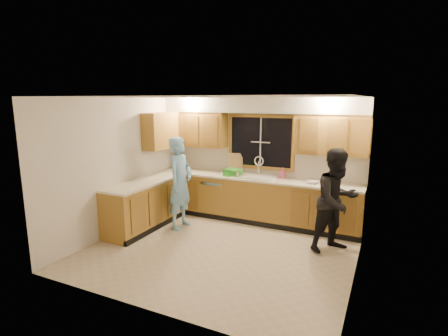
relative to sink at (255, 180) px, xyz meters
The scene contains 26 objects.
floor 1.82m from the sink, 90.00° to the right, with size 4.20×4.20×0.00m, color #BDAC91.
ceiling 2.29m from the sink, 90.00° to the right, with size 4.20×4.20×0.00m, color silver.
wall_back 0.49m from the sink, 90.00° to the left, with size 4.20×4.20×0.00m, color beige.
wall_left 2.67m from the sink, 142.62° to the right, with size 3.80×3.80×0.00m, color beige.
wall_right 2.67m from the sink, 37.38° to the right, with size 3.80×3.80×0.00m, color beige.
base_cabinets_back 0.42m from the sink, 90.00° to the right, with size 4.20×0.60×0.88m, color #A57830.
base_cabinets_left 2.23m from the sink, 145.12° to the right, with size 0.60×1.90×0.88m, color #A57830.
countertop_back 0.04m from the sink, 90.00° to the right, with size 4.20×0.63×0.04m, color beige.
countertop_left 2.18m from the sink, 144.90° to the right, with size 0.63×1.90×0.04m, color beige.
upper_cabinets_left 1.72m from the sink, behind, with size 1.35×0.33×0.75m, color #A57830.
upper_cabinets_right 1.72m from the sink, ahead, with size 1.35×0.33×0.75m, color #A57830.
upper_cabinets_return 2.21m from the sink, 165.94° to the right, with size 0.33×0.90×0.75m, color #A57830.
soffit 1.49m from the sink, 90.00° to the left, with size 4.20×0.35×0.30m, color beige.
window_frame 0.79m from the sink, 90.00° to the left, with size 1.44×0.03×1.14m.
sink is the anchor object (origin of this frame).
dishwasher 0.96m from the sink, behind, with size 0.60×0.56×0.82m, color white.
stove 2.60m from the sink, 134.61° to the right, with size 0.58×0.75×0.90m, color white.
man 1.52m from the sink, 140.15° to the right, with size 0.65×0.42×1.77m, color #76B3DF.
woman 1.88m from the sink, 25.02° to the right, with size 0.83×0.65×1.71m, color black.
knife_block 1.74m from the sink, behind, with size 0.13×0.10×0.23m, color olive.
cutting_board 0.64m from the sink, 158.27° to the left, with size 0.32×0.02×0.42m, color tan.
dish_crate 0.49m from the sink, 167.33° to the right, with size 0.31×0.29×0.14m, color green.
soap_bottle 0.57m from the sink, 21.04° to the left, with size 0.09×0.09×0.20m, color #E05585.
bowl 1.17m from the sink, ahead, with size 0.21×0.21×0.05m, color silver.
can_left 0.47m from the sink, 151.38° to the right, with size 0.06×0.06×0.11m, color beige.
can_right 0.40m from the sink, 147.97° to the right, with size 0.07×0.07×0.13m, color beige.
Camera 1 is at (2.40, -4.90, 2.46)m, focal length 28.00 mm.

